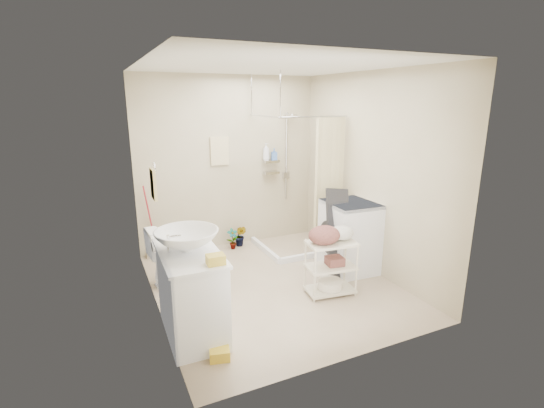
{
  "coord_description": "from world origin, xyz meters",
  "views": [
    {
      "loc": [
        -1.9,
        -4.07,
        2.25
      ],
      "look_at": [
        0.1,
        0.25,
        0.98
      ],
      "focal_mm": 26.0,
      "sensor_mm": 36.0,
      "label": 1
    }
  ],
  "objects_px": {
    "vanity": "(192,293)",
    "toilet": "(179,255)",
    "washing_machine": "(351,236)",
    "laundry_rack": "(331,263)"
  },
  "relations": [
    {
      "from": "vanity",
      "to": "toilet",
      "type": "height_order",
      "value": "vanity"
    },
    {
      "from": "toilet",
      "to": "washing_machine",
      "type": "distance_m",
      "value": 2.26
    },
    {
      "from": "vanity",
      "to": "toilet",
      "type": "bearing_deg",
      "value": 85.26
    },
    {
      "from": "washing_machine",
      "to": "laundry_rack",
      "type": "bearing_deg",
      "value": -139.24
    },
    {
      "from": "vanity",
      "to": "toilet",
      "type": "xyz_separation_m",
      "value": [
        0.12,
        1.18,
        -0.06
      ]
    },
    {
      "from": "vanity",
      "to": "laundry_rack",
      "type": "bearing_deg",
      "value": 5.47
    },
    {
      "from": "laundry_rack",
      "to": "washing_machine",
      "type": "bearing_deg",
      "value": 45.22
    },
    {
      "from": "vanity",
      "to": "toilet",
      "type": "relative_size",
      "value": 1.32
    },
    {
      "from": "toilet",
      "to": "laundry_rack",
      "type": "bearing_deg",
      "value": -129.0
    },
    {
      "from": "vanity",
      "to": "washing_machine",
      "type": "xyz_separation_m",
      "value": [
        2.3,
        0.6,
        0.04
      ]
    }
  ]
}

